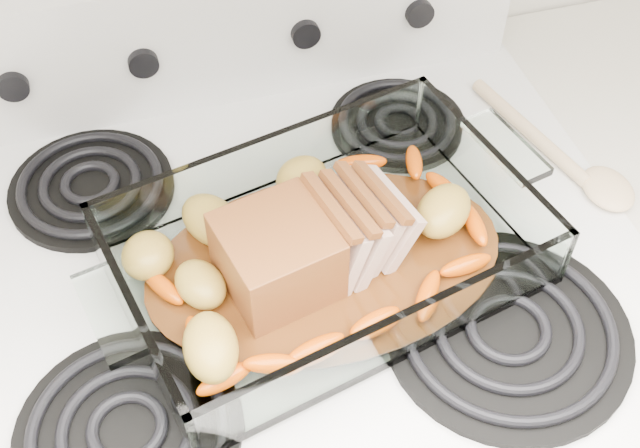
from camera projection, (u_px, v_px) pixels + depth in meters
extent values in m
cube|color=silver|center=(294.00, 447.00, 1.24)|extent=(0.76, 0.65, 0.92)
cube|color=silver|center=(284.00, 263.00, 0.88)|extent=(0.78, 0.67, 0.02)
cube|color=silver|center=(220.00, 32.00, 0.99)|extent=(0.76, 0.06, 0.18)
cylinder|color=black|center=(129.00, 432.00, 0.74)|extent=(0.21, 0.21, 0.01)
cylinder|color=black|center=(507.00, 332.00, 0.81)|extent=(0.25, 0.25, 0.01)
cylinder|color=black|center=(91.00, 188.00, 0.93)|extent=(0.19, 0.19, 0.01)
cylinder|color=black|center=(397.00, 125.00, 1.01)|extent=(0.17, 0.17, 0.01)
cylinder|color=black|center=(13.00, 85.00, 0.92)|extent=(0.04, 0.02, 0.04)
cylinder|color=black|center=(143.00, 61.00, 0.95)|extent=(0.04, 0.02, 0.04)
cylinder|color=black|center=(305.00, 32.00, 0.99)|extent=(0.04, 0.02, 0.04)
cylinder|color=black|center=(419.00, 12.00, 1.02)|extent=(0.04, 0.02, 0.04)
cube|color=white|center=(325.00, 265.00, 0.85)|extent=(0.42, 0.27, 0.01)
cube|color=white|center=(367.00, 348.00, 0.74)|extent=(0.42, 0.01, 0.07)
cube|color=white|center=(292.00, 153.00, 0.90)|extent=(0.42, 0.01, 0.07)
cube|color=white|center=(126.00, 287.00, 0.78)|extent=(0.01, 0.27, 0.07)
cube|color=white|center=(508.00, 199.00, 0.86)|extent=(0.01, 0.27, 0.07)
cylinder|color=#46230B|center=(325.00, 261.00, 0.85)|extent=(0.24, 0.24, 0.00)
cube|color=brown|center=(273.00, 249.00, 0.80)|extent=(0.11, 0.11, 0.09)
cube|color=#DCAB95|center=(330.00, 237.00, 0.82)|extent=(0.04, 0.10, 0.08)
cube|color=#DCAB95|center=(349.00, 234.00, 0.82)|extent=(0.04, 0.10, 0.08)
cube|color=#DCAB95|center=(367.00, 230.00, 0.83)|extent=(0.05, 0.10, 0.07)
cube|color=#DCAB95|center=(386.00, 227.00, 0.83)|extent=(0.05, 0.09, 0.07)
ellipsoid|color=#CA4802|center=(202.00, 353.00, 0.76)|extent=(0.06, 0.02, 0.02)
ellipsoid|color=#CA4802|center=(457.00, 290.00, 0.81)|extent=(0.06, 0.02, 0.02)
ellipsoid|color=#CA4802|center=(457.00, 210.00, 0.88)|extent=(0.06, 0.02, 0.02)
ellipsoid|color=#CA4802|center=(170.00, 260.00, 0.84)|extent=(0.06, 0.02, 0.02)
ellipsoid|color=gold|center=(162.00, 226.00, 0.85)|extent=(0.06, 0.05, 0.05)
ellipsoid|color=gold|center=(320.00, 184.00, 0.89)|extent=(0.06, 0.05, 0.05)
ellipsoid|color=gold|center=(446.00, 237.00, 0.84)|extent=(0.06, 0.05, 0.05)
cylinder|color=#D0AE83|center=(529.00, 131.00, 0.99)|extent=(0.07, 0.20, 0.02)
ellipsoid|color=#D0AE83|center=(608.00, 189.00, 0.93)|extent=(0.06, 0.07, 0.02)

